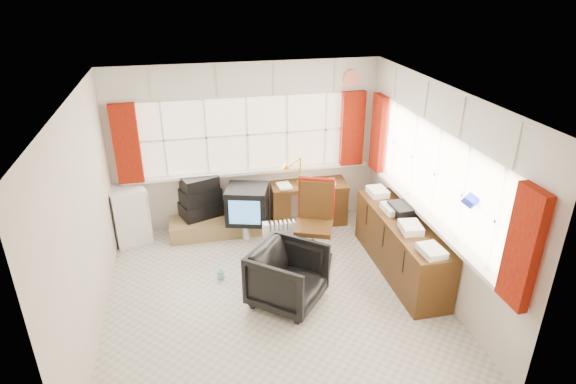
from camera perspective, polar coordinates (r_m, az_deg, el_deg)
The scene contains 19 objects.
ground at distance 6.07m, azimuth -1.68°, elevation -12.20°, with size 4.00×4.00×0.00m, color beige.
room_walls at distance 5.30m, azimuth -1.88°, elevation 0.84°, with size 4.00×4.00×4.00m.
window_back at distance 7.29m, azimuth -4.66°, elevation 2.93°, with size 3.70×0.12×3.60m.
window_right at distance 6.16m, azimuth 16.26°, elevation -2.32°, with size 0.12×3.70×3.60m.
curtains at distance 6.36m, azimuth 4.80°, elevation 4.51°, with size 3.83×3.83×1.15m.
overhead_cabinets at distance 6.20m, azimuth 5.42°, elevation 11.63°, with size 3.98×3.98×0.48m.
desk at distance 7.55m, azimuth 2.40°, elevation -0.95°, with size 1.20×0.65×0.70m.
desk_lamp at distance 7.31m, azimuth 1.46°, elevation 3.32°, with size 0.16×0.13×0.43m.
task_chair at distance 6.45m, azimuth 3.21°, elevation -3.23°, with size 0.64×0.66×1.17m.
office_chair at distance 5.77m, azimuth -0.03°, elevation -9.97°, with size 0.77×0.80×0.72m, color black.
radiator at distance 6.62m, azimuth -0.82°, elevation -6.24°, with size 0.39×0.16×0.59m.
credenza at distance 6.49m, azimuth 13.19°, elevation -6.10°, with size 0.50×2.00×0.85m.
file_tray at distance 6.47m, azimuth 13.43°, elevation -2.00°, with size 0.28×0.36×0.12m, color black.
tv_bench at distance 7.39m, azimuth -8.42°, elevation -3.98°, with size 1.40×0.50×0.25m, color olive.
crt_tv at distance 7.11m, azimuth -4.86°, elevation -1.45°, with size 0.71×0.68×0.53m.
hifi_stack at distance 7.34m, azimuth -10.31°, elevation -0.61°, with size 0.71×0.57×0.64m.
mini_fridge at distance 7.38m, azimuth -18.32°, elevation -2.54°, with size 0.62×0.62×0.83m.
spray_bottle_a at distance 7.17m, azimuth -4.99°, elevation -4.52°, with size 0.11×0.12×0.30m, color silver.
spray_bottle_b at distance 6.38m, azimuth -7.97°, elevation -9.47°, with size 0.08×0.08×0.17m, color #89CCC1.
Camera 1 is at (-0.87, -4.76, 3.66)m, focal length 30.00 mm.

